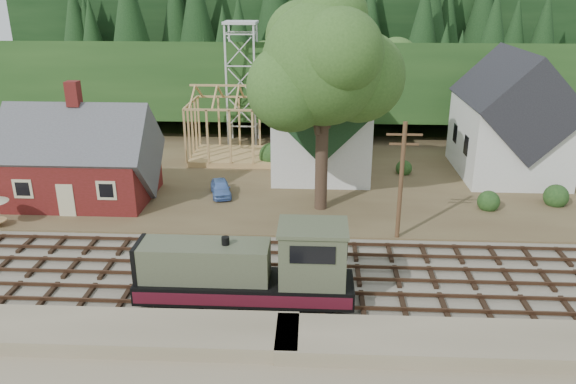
{
  "coord_description": "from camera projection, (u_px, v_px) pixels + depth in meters",
  "views": [
    {
      "loc": [
        1.67,
        -28.51,
        15.91
      ],
      "look_at": [
        -0.19,
        6.0,
        3.0
      ],
      "focal_mm": 35.0,
      "sensor_mm": 36.0,
      "label": 1
    }
  ],
  "objects": [
    {
      "name": "big_tree",
      "position": [
        326.0,
        72.0,
        38.07
      ],
      "size": [
        10.9,
        8.4,
        14.7
      ],
      "color": "#38281E",
      "rests_on": "village_flat"
    },
    {
      "name": "car_blue",
      "position": [
        221.0,
        188.0,
        43.72
      ],
      "size": [
        2.29,
        3.79,
        1.21
      ],
      "primitive_type": "imported",
      "rotation": [
        0.0,
        0.0,
        0.26
      ],
      "color": "#628BD2",
      "rests_on": "village_flat"
    },
    {
      "name": "telegraph_pole_near",
      "position": [
        401.0,
        180.0,
        35.34
      ],
      "size": [
        2.2,
        0.28,
        8.0
      ],
      "color": "#4C331E",
      "rests_on": "ground"
    },
    {
      "name": "depot",
      "position": [
        83.0,
        162.0,
        42.29
      ],
      "size": [
        10.8,
        7.41,
        9.0
      ],
      "color": "#511812",
      "rests_on": "village_flat"
    },
    {
      "name": "hillside",
      "position": [
        305.0,
        116.0,
        71.61
      ],
      "size": [
        70.0,
        28.96,
        12.74
      ],
      "primitive_type": "cube",
      "rotation": [
        -0.17,
        0.0,
        0.0
      ],
      "color": "#1E3F19",
      "rests_on": "ground"
    },
    {
      "name": "lattice_tower",
      "position": [
        241.0,
        46.0,
        55.3
      ],
      "size": [
        3.2,
        3.2,
        12.12
      ],
      "color": "silver",
      "rests_on": "village_flat"
    },
    {
      "name": "ridge",
      "position": [
        307.0,
        93.0,
        86.57
      ],
      "size": [
        80.0,
        20.0,
        12.0
      ],
      "primitive_type": "cube",
      "color": "black",
      "rests_on": "ground"
    },
    {
      "name": "embankment",
      "position": [
        274.0,
        373.0,
        24.37
      ],
      "size": [
        64.0,
        5.0,
        1.6
      ],
      "primitive_type": "cube",
      "color": "#7F7259",
      "rests_on": "ground"
    },
    {
      "name": "ground",
      "position": [
        286.0,
        277.0,
        32.32
      ],
      "size": [
        140.0,
        140.0,
        0.0
      ],
      "primitive_type": "plane",
      "color": "#384C1E",
      "rests_on": "ground"
    },
    {
      "name": "church",
      "position": [
        322.0,
        114.0,
        48.81
      ],
      "size": [
        8.4,
        15.17,
        13.0
      ],
      "color": "silver",
      "rests_on": "village_flat"
    },
    {
      "name": "village_flat",
      "position": [
        298.0,
        175.0,
        49.1
      ],
      "size": [
        64.0,
        26.0,
        0.3
      ],
      "primitive_type": "cube",
      "color": "brown",
      "rests_on": "ground"
    },
    {
      "name": "farmhouse",
      "position": [
        511.0,
        122.0,
        47.48
      ],
      "size": [
        8.4,
        10.8,
        10.6
      ],
      "color": "silver",
      "rests_on": "village_flat"
    },
    {
      "name": "railroad_bed",
      "position": [
        286.0,
        276.0,
        32.29
      ],
      "size": [
        64.0,
        11.0,
        0.16
      ],
      "primitive_type": "cube",
      "color": "#726B5B",
      "rests_on": "ground"
    },
    {
      "name": "timber_frame",
      "position": [
        235.0,
        128.0,
        52.06
      ],
      "size": [
        8.2,
        6.2,
        6.99
      ],
      "color": "tan",
      "rests_on": "village_flat"
    },
    {
      "name": "locomotive",
      "position": [
        253.0,
        271.0,
        28.89
      ],
      "size": [
        11.06,
        2.76,
        4.45
      ],
      "color": "black",
      "rests_on": "railroad_bed"
    }
  ]
}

